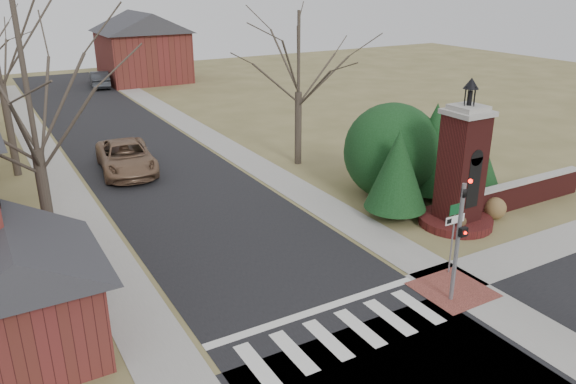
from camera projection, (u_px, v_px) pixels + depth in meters
ground at (360, 348)px, 16.59m from camera, size 120.00×120.00×0.00m
main_street at (143, 156)px, 34.35m from camera, size 8.00×70.00×0.01m
crosswalk_zone at (344, 334)px, 17.23m from camera, size 8.00×2.20×0.02m
stop_bar at (317, 310)px, 18.44m from camera, size 8.00×0.35×0.02m
sidewalk_right_main at (221, 144)px, 36.78m from camera, size 2.00×60.00×0.02m
sidewalk_left at (53, 169)px, 31.92m from camera, size 2.00×60.00×0.02m
curb_apron at (453, 290)px, 19.64m from camera, size 2.40×2.40×0.02m
traffic_signal_pole at (460, 231)px, 18.13m from camera, size 0.28×0.41×4.50m
sign_post at (454, 225)px, 20.11m from camera, size 0.90×0.07×2.75m
brick_gate_monument at (460, 179)px, 24.06m from camera, size 3.20×3.20×6.47m
brick_garden_wall at (525, 192)px, 26.71m from camera, size 7.50×0.50×1.30m
garage_left at (16, 289)px, 15.42m from camera, size 4.80×4.80×4.29m
house_distant_right at (142, 45)px, 57.78m from camera, size 8.80×8.80×7.30m
evergreen_near at (397, 169)px, 24.79m from camera, size 2.80×2.80×4.10m
evergreen_mid at (434, 146)px, 27.19m from camera, size 3.40×3.40×4.70m
evergreen_far at (477, 159)px, 27.57m from camera, size 2.40×2.40×3.30m
evergreen_mass at (392, 148)px, 27.61m from camera, size 4.80×4.80×4.80m
bare_tree_0 at (22, 63)px, 17.82m from camera, size 8.05×8.05×11.15m
bare_tree_3 at (299, 47)px, 30.62m from camera, size 7.00×7.00×9.70m
pickup_truck at (126, 157)px, 31.27m from camera, size 3.51×6.39×1.70m
distant_car at (100, 79)px, 55.40m from camera, size 2.35×5.05×1.60m
dry_shrub_left at (456, 220)px, 24.17m from camera, size 0.88×0.88×0.88m
dry_shrub_right at (495, 208)px, 25.27m from camera, size 1.01×1.01×1.01m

